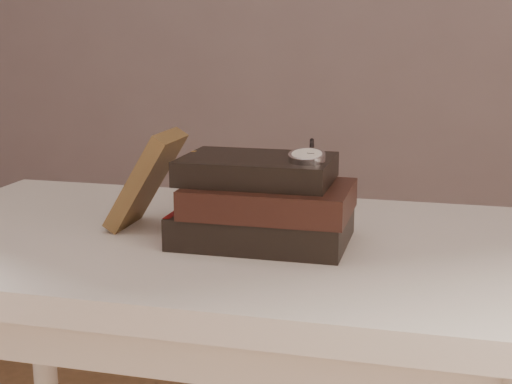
# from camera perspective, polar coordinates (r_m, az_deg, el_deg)

# --- Properties ---
(table) EXTENTS (1.00, 0.60, 0.75)m
(table) POSITION_cam_1_polar(r_m,az_deg,el_deg) (1.16, -3.88, -7.67)
(table) COLOR silver
(table) RESTS_ON ground
(book_stack) EXTENTS (0.26, 0.18, 0.13)m
(book_stack) POSITION_cam_1_polar(r_m,az_deg,el_deg) (1.08, 0.59, -0.87)
(book_stack) COLOR black
(book_stack) RESTS_ON table
(journal) EXTENTS (0.11, 0.10, 0.16)m
(journal) POSITION_cam_1_polar(r_m,az_deg,el_deg) (1.16, -8.55, 0.96)
(journal) COLOR #49341C
(journal) RESTS_ON table
(pocket_watch) EXTENTS (0.05, 0.15, 0.02)m
(pocket_watch) POSITION_cam_1_polar(r_m,az_deg,el_deg) (1.04, 4.02, 2.86)
(pocket_watch) COLOR silver
(pocket_watch) RESTS_ON book_stack
(eyeglasses) EXTENTS (0.11, 0.12, 0.05)m
(eyeglasses) POSITION_cam_1_polar(r_m,az_deg,el_deg) (1.18, -2.68, 0.95)
(eyeglasses) COLOR silver
(eyeglasses) RESTS_ON book_stack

